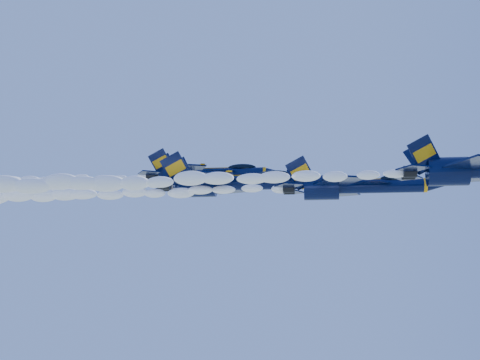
# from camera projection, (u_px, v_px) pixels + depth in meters

# --- Properties ---
(smoke_trail_jet_lead) EXTENTS (62.04, 2.43, 2.18)m
(smoke_trail_jet_lead) POSITION_uv_depth(u_px,v_px,m) (91.00, 183.00, 67.59)
(smoke_trail_jet_lead) COLOR white
(jet_second) EXTENTS (18.28, 15.00, 6.79)m
(jet_second) POSITION_uv_depth(u_px,v_px,m) (354.00, 186.00, 74.71)
(jet_second) COLOR black
(smoke_trail_jet_second) EXTENTS (62.04, 2.48, 2.23)m
(smoke_trail_jet_second) POSITION_uv_depth(u_px,v_px,m) (23.00, 196.00, 79.21)
(smoke_trail_jet_second) COLOR white
(jet_third) EXTENTS (20.05, 16.45, 7.45)m
(jet_third) POSITION_uv_depth(u_px,v_px,m) (231.00, 182.00, 79.28)
(jet_third) COLOR black
(jet_fourth) EXTENTS (19.17, 15.73, 7.12)m
(jet_fourth) POSITION_uv_depth(u_px,v_px,m) (206.00, 174.00, 92.73)
(jet_fourth) COLOR black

